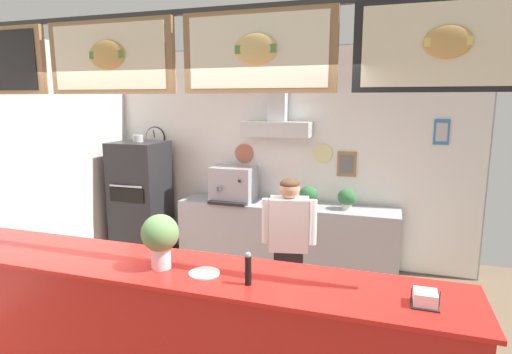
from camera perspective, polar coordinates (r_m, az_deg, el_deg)
back_wall_assembly at (r=5.77m, az=3.28°, el=3.61°), size 5.20×3.14×2.99m
service_counter at (r=3.43m, az=-10.50°, el=-20.31°), size 4.12×0.69×1.09m
back_prep_counter at (r=5.81m, az=4.03°, el=-8.08°), size 2.96×0.57×0.90m
pizza_oven at (r=6.43m, az=-15.31°, el=-2.88°), size 0.72×0.71×1.79m
shop_worker at (r=4.27m, az=4.46°, el=-9.47°), size 0.53×0.29×1.53m
espresso_machine at (r=5.83m, az=-3.08°, el=-0.97°), size 0.58×0.52×0.48m
potted_thyme at (r=5.50m, az=12.22°, el=-2.78°), size 0.24×0.24×0.27m
potted_basil at (r=5.56m, az=7.16°, el=-2.46°), size 0.24×0.24×0.28m
condiment_plate at (r=3.04m, az=-7.02°, el=-12.81°), size 0.22×0.22×0.01m
pepper_grinder at (r=2.81m, az=-1.07°, el=-12.32°), size 0.05×0.05×0.23m
basil_vase at (r=3.12m, az=-12.84°, el=-8.02°), size 0.27×0.27×0.40m
napkin_holder at (r=2.77m, az=21.96°, el=-15.09°), size 0.16×0.16×0.10m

